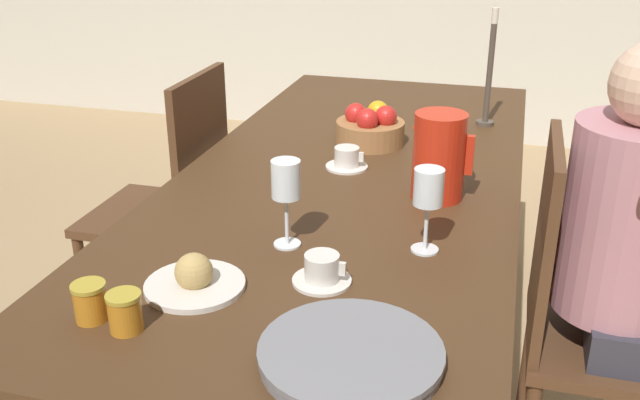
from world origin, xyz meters
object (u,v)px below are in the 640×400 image
person_seated (640,250)px  teacup_across (347,159)px  bread_plate (194,279)px  red_pitcher (439,156)px  jam_jar_red (90,300)px  fruit_bowl (371,128)px  serving_tray (351,355)px  teacup_near_person (322,271)px  chair_person_side (586,319)px  chair_opposite (172,203)px  wine_glass_water (428,191)px  candlestick_tall (489,79)px  jam_jar_amber (125,310)px  wine_glass_juice (286,184)px

person_seated → teacup_across: (-0.76, 0.27, 0.06)m
bread_plate → teacup_across: bearing=79.8°
person_seated → red_pitcher: (-0.49, 0.12, 0.14)m
jam_jar_red → fruit_bowl: size_ratio=0.35×
person_seated → jam_jar_red: (-1.03, -0.64, 0.07)m
teacup_across → bread_plate: (-0.13, -0.75, -0.01)m
serving_tray → teacup_across: bearing=104.0°
red_pitcher → teacup_across: red_pitcher is taller
teacup_near_person → teacup_across: 0.66m
teacup_across → person_seated: bearing=-19.1°
chair_person_side → chair_opposite: bearing=-106.2°
teacup_across → teacup_near_person: bearing=-80.8°
teacup_near_person → serving_tray: (0.12, -0.25, -0.01)m
person_seated → red_pitcher: 0.52m
wine_glass_water → bread_plate: (-0.42, -0.29, -0.12)m
red_pitcher → teacup_across: bearing=151.7°
candlestick_tall → chair_person_side: bearing=-68.3°
bread_plate → jam_jar_amber: (-0.06, -0.17, 0.02)m
chair_opposite → candlestick_tall: candlestick_tall is taller
serving_tray → jam_jar_amber: 0.42m
chair_person_side → serving_tray: (-0.45, -0.64, 0.25)m
wine_glass_water → fruit_bowl: bearing=111.3°
teacup_near_person → jam_jar_red: (-0.38, -0.25, 0.01)m
teacup_across → candlestick_tall: size_ratio=0.31×
wine_glass_water → jam_jar_red: bearing=-141.6°
chair_opposite → wine_glass_juice: 0.97m
teacup_across → bread_plate: 0.76m
chair_opposite → fruit_bowl: size_ratio=4.41×
chair_person_side → bread_plate: 0.98m
fruit_bowl → chair_person_side: bearing=-37.0°
red_pitcher → teacup_near_person: red_pitcher is taller
jam_jar_red → chair_person_side: bearing=34.1°
chair_person_side → teacup_across: 0.77m
wine_glass_juice → fruit_bowl: (0.04, 0.74, -0.10)m
serving_tray → jam_jar_red: bearing=179.9°
serving_tray → candlestick_tall: 1.45m
person_seated → bread_plate: person_seated is taller
teacup_near_person → serving_tray: 0.28m
teacup_near_person → fruit_bowl: 0.89m
wine_glass_juice → teacup_across: wine_glass_juice is taller
wine_glass_juice → bread_plate: 0.29m
chair_person_side → jam_jar_amber: bearing=-52.9°
chair_person_side → jam_jar_red: chair_person_side is taller
red_pitcher → wine_glass_juice: bearing=-128.4°
fruit_bowl → wine_glass_water: bearing=-68.7°
chair_opposite → red_pitcher: size_ratio=4.19×
serving_tray → wine_glass_juice: bearing=121.6°
fruit_bowl → teacup_across: bearing=-95.3°
chair_person_side → fruit_bowl: (-0.65, 0.49, 0.29)m
jam_jar_red → fruit_bowl: fruit_bowl is taller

